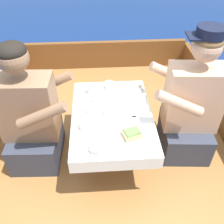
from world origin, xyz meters
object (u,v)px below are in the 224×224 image
Objects in this scene: sandwich at (132,134)px; coffee_cup_starboard at (91,109)px; coffee_cup_center at (110,85)px; tin_can at (106,112)px; person_starboard at (190,109)px; coffee_cup_port at (92,89)px; person_port at (31,119)px.

coffee_cup_starboard is (-0.26, 0.28, -0.01)m from sandwich.
sandwich is at bearing -78.95° from coffee_cup_center.
sandwich is 2.10× the size of tin_can.
sandwich is 0.28m from tin_can.
sandwich reaches higher than tin_can.
person_starboard reaches higher than sandwich.
person_starboard is 0.78m from coffee_cup_port.
person_port is at bearing 177.57° from tin_can.
sandwich is (0.71, -0.25, 0.06)m from person_port.
tin_can is (0.55, -0.02, 0.05)m from person_port.
tin_can is at bearing 0.15° from person_port.
coffee_cup_port is (-0.26, 0.52, 0.00)m from sandwich.
sandwich is at bearing 34.34° from person_starboard.
sandwich is 0.38m from coffee_cup_starboard.
person_port is 1.18m from person_starboard.
person_port reaches higher than tin_can.
person_port is 0.68m from coffee_cup_center.
tin_can is at bearing 124.25° from sandwich.
coffee_cup_port is 0.97× the size of coffee_cup_starboard.
person_starboard is 0.55m from sandwich.
coffee_cup_center is at bearing 101.05° from sandwich.
coffee_cup_port is at bearing -14.01° from person_starboard.
person_port is 0.95× the size of person_starboard.
tin_can is (-0.16, 0.23, -0.00)m from sandwich.
coffee_cup_starboard is (-0.74, 0.00, 0.03)m from person_starboard.
person_port is at bearing -151.38° from coffee_cup_center.
tin_can is (-0.63, -0.04, 0.04)m from person_starboard.
coffee_cup_port is 0.31m from tin_can.
coffee_cup_port is 0.16m from coffee_cup_center.
tin_can is (-0.04, -0.35, -0.00)m from coffee_cup_center.
tin_can is (0.11, -0.05, 0.00)m from coffee_cup_starboard.
coffee_cup_starboard is at bearing -116.66° from coffee_cup_center.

